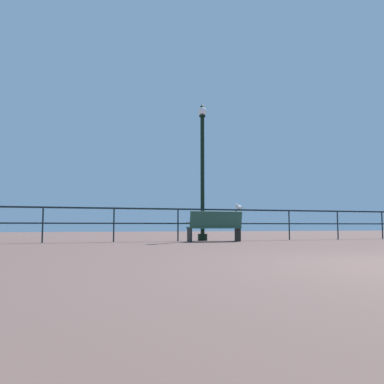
% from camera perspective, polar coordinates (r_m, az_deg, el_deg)
% --- Properties ---
extents(pier_railing, '(22.00, 0.05, 1.03)m').
position_cam_1_polar(pier_railing, '(12.51, 2.34, -3.72)').
color(pier_railing, black).
rests_on(pier_railing, ground_plane).
extents(bench_near_left, '(1.66, 0.63, 0.92)m').
position_cam_1_polar(bench_near_left, '(11.85, 3.42, -4.90)').
color(bench_near_left, '#274D3E').
rests_on(bench_near_left, ground_plane).
extents(lamppost_center, '(0.31, 0.31, 4.55)m').
position_cam_1_polar(lamppost_center, '(12.75, 1.55, 3.23)').
color(lamppost_center, black).
rests_on(lamppost_center, ground_plane).
extents(seagull_on_rail, '(0.36, 0.21, 0.17)m').
position_cam_1_polar(seagull_on_rail, '(12.93, 6.94, -2.20)').
color(seagull_on_rail, white).
rests_on(seagull_on_rail, pier_railing).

